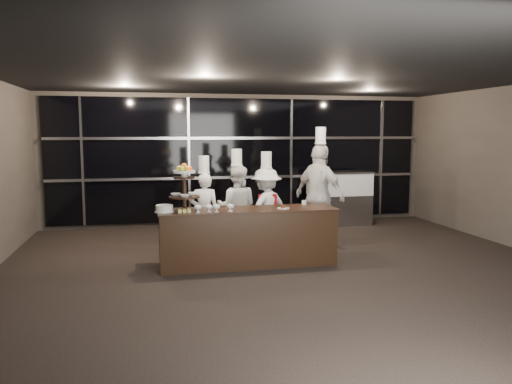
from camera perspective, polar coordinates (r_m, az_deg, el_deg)
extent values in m
plane|color=black|center=(7.09, 5.74, -10.74)|extent=(10.00, 10.00, 0.00)
plane|color=black|center=(6.81, 6.05, 14.08)|extent=(10.00, 10.00, 0.00)
plane|color=#473F38|center=(11.63, -1.79, 3.72)|extent=(9.00, 0.00, 9.00)
cube|color=black|center=(11.57, -1.73, 3.70)|extent=(8.60, 0.04, 2.80)
cube|color=#A5A5AA|center=(11.55, -1.68, 1.71)|extent=(8.60, 0.06, 0.06)
cube|color=#A5A5AA|center=(11.51, -1.70, 6.18)|extent=(8.60, 0.06, 0.06)
cube|color=#A5A5AA|center=(11.43, -19.25, 3.29)|extent=(0.05, 0.05, 2.80)
cube|color=#A5A5AA|center=(11.38, -7.67, 3.59)|extent=(0.05, 0.05, 2.80)
cube|color=#A5A5AA|center=(11.82, 4.03, 3.76)|extent=(0.05, 0.05, 2.80)
cube|color=#A5A5AA|center=(12.66, 14.10, 3.77)|extent=(0.05, 0.05, 2.80)
cube|color=black|center=(8.06, -0.94, -5.23)|extent=(2.80, 0.70, 0.90)
cube|color=black|center=(7.98, -0.95, -2.04)|extent=(2.84, 0.74, 0.03)
cylinder|color=black|center=(7.84, -8.14, -2.04)|extent=(0.24, 0.24, 0.03)
cylinder|color=black|center=(7.80, -8.18, 0.39)|extent=(0.06, 0.06, 0.70)
cylinder|color=black|center=(7.81, -8.16, -0.55)|extent=(0.48, 0.48, 0.02)
cylinder|color=black|center=(7.78, -8.20, 1.64)|extent=(0.34, 0.34, 0.02)
cylinder|color=white|center=(7.78, -8.21, 1.95)|extent=(0.10, 0.10, 0.06)
cylinder|color=white|center=(7.77, -8.21, 2.32)|extent=(0.34, 0.34, 0.04)
sphere|color=#FD5115|center=(7.77, -7.63, 2.67)|extent=(0.09, 0.09, 0.09)
sphere|color=#7BB72F|center=(7.84, -7.96, 2.70)|extent=(0.09, 0.09, 0.09)
sphere|color=#FB5D15|center=(7.83, -8.55, 2.69)|extent=(0.09, 0.09, 0.09)
sphere|color=gold|center=(7.76, -8.81, 2.65)|extent=(0.09, 0.09, 0.09)
sphere|color=#81AD2C|center=(7.70, -8.48, 2.62)|extent=(0.09, 0.09, 0.09)
sphere|color=orange|center=(7.70, -7.89, 2.63)|extent=(0.09, 0.09, 0.09)
sphere|color=orange|center=(7.77, -8.22, 2.96)|extent=(0.09, 0.09, 0.09)
imported|color=white|center=(7.86, -9.14, -0.29)|extent=(0.16, 0.16, 0.04)
imported|color=white|center=(7.88, -7.26, -0.22)|extent=(0.15, 0.15, 0.05)
imported|color=white|center=(7.69, -8.10, -0.43)|extent=(0.16, 0.16, 0.04)
cylinder|color=silver|center=(7.64, -6.66, -2.32)|extent=(0.07, 0.07, 0.01)
cylinder|color=silver|center=(7.64, -6.66, -2.09)|extent=(0.02, 0.02, 0.05)
ellipsoid|color=silver|center=(7.63, -6.67, -1.73)|extent=(0.11, 0.11, 0.08)
ellipsoid|color=#12B920|center=(7.63, -6.67, -1.70)|extent=(0.08, 0.08, 0.05)
cylinder|color=silver|center=(7.66, -5.40, -2.28)|extent=(0.07, 0.07, 0.01)
cylinder|color=silver|center=(7.65, -5.40, -2.05)|extent=(0.02, 0.02, 0.05)
ellipsoid|color=silver|center=(7.65, -5.40, -1.70)|extent=(0.11, 0.11, 0.08)
ellipsoid|color=#B9060B|center=(7.65, -5.40, -1.66)|extent=(0.08, 0.08, 0.05)
cylinder|color=silver|center=(7.67, -4.53, -2.26)|extent=(0.07, 0.07, 0.01)
cylinder|color=silver|center=(7.67, -4.53, -2.03)|extent=(0.02, 0.02, 0.05)
ellipsoid|color=silver|center=(7.66, -4.54, -1.67)|extent=(0.11, 0.11, 0.08)
ellipsoid|color=beige|center=(7.66, -4.54, -1.64)|extent=(0.08, 0.08, 0.05)
cylinder|color=silver|center=(7.70, -2.96, -2.21)|extent=(0.07, 0.07, 0.01)
cylinder|color=silver|center=(7.70, -2.96, -1.98)|extent=(0.02, 0.02, 0.05)
ellipsoid|color=silver|center=(7.69, -2.96, -1.63)|extent=(0.11, 0.11, 0.08)
ellipsoid|color=#442816|center=(7.69, -2.96, -1.59)|extent=(0.08, 0.08, 0.05)
cylinder|color=white|center=(7.78, -10.42, -2.23)|extent=(0.30, 0.30, 0.01)
cylinder|color=white|center=(7.77, -10.43, -1.83)|extent=(0.26, 0.26, 0.10)
cube|color=#D3C867|center=(7.64, -8.69, -2.19)|extent=(0.06, 0.06, 0.05)
cube|color=#D3C867|center=(7.64, -8.17, -2.18)|extent=(0.06, 0.06, 0.05)
cube|color=#D3C867|center=(7.65, -7.65, -2.17)|extent=(0.06, 0.06, 0.05)
cube|color=#D3C867|center=(7.71, -8.73, -2.11)|extent=(0.06, 0.06, 0.05)
cube|color=#D3C867|center=(7.71, -8.21, -2.10)|extent=(0.06, 0.06, 0.05)
cube|color=#D3C867|center=(7.71, -7.69, -2.08)|extent=(0.06, 0.06, 0.05)
cylinder|color=white|center=(8.01, 3.13, -1.86)|extent=(0.20, 0.20, 0.01)
cylinder|color=#4C2814|center=(8.00, 3.13, -1.68)|extent=(0.08, 0.08, 0.04)
cylinder|color=white|center=(8.46, 5.52, -1.21)|extent=(0.08, 0.08, 0.07)
cube|color=#A5A5AA|center=(11.68, 9.47, -2.03)|extent=(1.40, 0.60, 0.70)
cube|color=silver|center=(11.61, 9.53, 0.90)|extent=(1.40, 0.60, 0.50)
cube|color=#FFC67F|center=(11.61, 9.53, 0.90)|extent=(1.30, 0.50, 0.40)
cube|color=#A5A5AA|center=(11.58, 9.56, 2.23)|extent=(1.42, 0.62, 0.04)
imported|color=white|center=(8.89, -5.91, -2.39)|extent=(0.56, 0.41, 1.43)
cylinder|color=white|center=(8.79, -5.98, 3.17)|extent=(0.19, 0.19, 0.30)
cylinder|color=white|center=(8.80, -5.97, 2.23)|extent=(0.21, 0.21, 0.03)
imported|color=white|center=(9.13, -2.19, -1.76)|extent=(0.89, 0.78, 1.54)
cylinder|color=white|center=(9.04, -2.22, 4.01)|extent=(0.19, 0.19, 0.30)
cylinder|color=white|center=(9.05, -2.22, 3.09)|extent=(0.21, 0.21, 0.03)
imported|color=white|center=(9.15, 1.17, -1.89)|extent=(1.11, 0.95, 1.49)
cylinder|color=white|center=(9.06, 1.18, 3.71)|extent=(0.19, 0.19, 0.30)
cylinder|color=white|center=(9.07, 1.18, 2.79)|extent=(0.21, 0.21, 0.03)
cube|color=#A10C16|center=(9.04, 1.35, -2.01)|extent=(0.34, 0.03, 0.56)
imported|color=silver|center=(9.29, 7.29, -0.45)|extent=(0.96, 1.22, 1.93)
cylinder|color=white|center=(9.21, 7.40, 6.45)|extent=(0.19, 0.19, 0.30)
cylinder|color=white|center=(9.22, 7.39, 5.55)|extent=(0.21, 0.21, 0.03)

